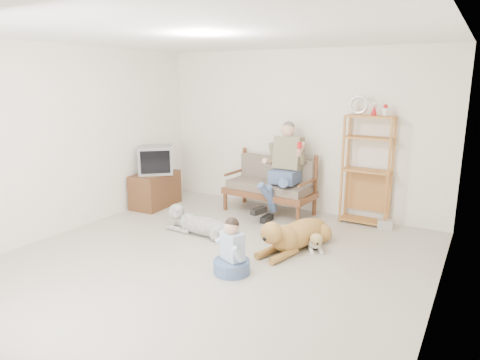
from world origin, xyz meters
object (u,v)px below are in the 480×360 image
Objects in this scene: tv_stand at (155,190)px; golden_retriever at (294,235)px; loveseat at (271,184)px; etagere at (367,169)px.

tv_stand is 0.58× the size of golden_retriever.
loveseat is 1.65× the size of tv_stand.
loveseat is at bearing -172.60° from etagere.
loveseat is 1.59m from etagere.
loveseat is 0.96× the size of golden_retriever.
tv_stand is at bearing -178.31° from golden_retriever.
golden_retriever is (1.01, -1.33, -0.29)m from loveseat.
golden_retriever is at bearing -108.86° from etagere.
etagere is 3.63m from tv_stand.
tv_stand is (-1.93, -0.74, -0.19)m from loveseat.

